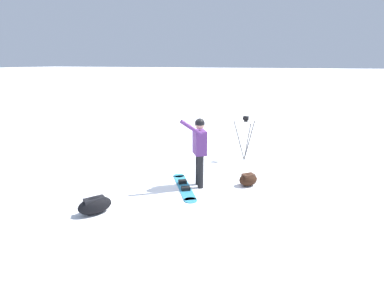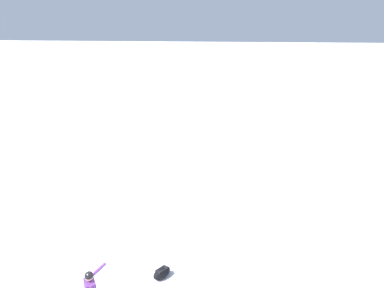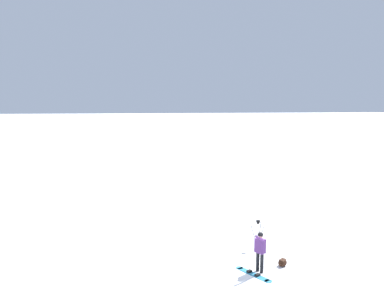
# 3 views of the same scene
# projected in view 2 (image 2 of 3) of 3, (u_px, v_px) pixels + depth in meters

# --- Properties ---
(gear_bag_large) EXTENTS (0.74, 0.66, 0.34)m
(gear_bag_large) POSITION_uv_depth(u_px,v_px,m) (162.00, 273.00, 11.75)
(gear_bag_large) COLOR black
(gear_bag_large) RESTS_ON ground_plane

